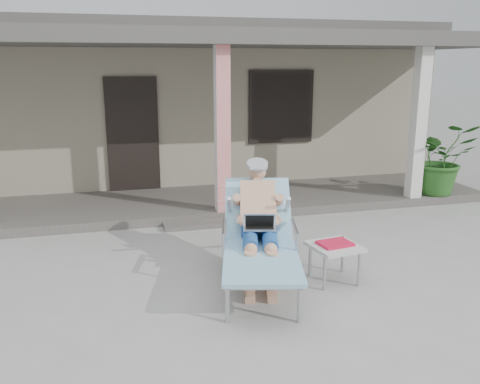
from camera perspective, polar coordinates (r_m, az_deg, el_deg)
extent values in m
plane|color=#9E9E99|center=(6.39, 2.40, -8.63)|extent=(60.00, 60.00, 0.00)
cube|color=gray|center=(12.29, -6.52, 9.57)|extent=(10.00, 5.00, 3.00)
cube|color=#474442|center=(12.27, -6.74, 17.27)|extent=(10.40, 5.40, 0.30)
cube|color=black|center=(9.69, -11.95, 6.33)|extent=(0.95, 0.06, 2.10)
cube|color=black|center=(10.20, 4.62, 9.51)|extent=(1.20, 0.06, 1.30)
cube|color=black|center=(10.19, 4.63, 9.51)|extent=(1.32, 0.05, 1.42)
cube|color=#605B56|center=(9.12, -3.10, -1.08)|extent=(10.00, 2.00, 0.15)
cube|color=red|center=(8.04, -2.00, 6.88)|extent=(0.22, 0.22, 2.61)
cube|color=silver|center=(9.43, 19.40, 7.19)|extent=(0.22, 0.22, 2.61)
cube|color=#474442|center=(8.81, -3.35, 16.80)|extent=(10.00, 2.30, 0.24)
cube|color=#605B56|center=(8.06, -1.44, -3.43)|extent=(2.00, 0.30, 0.07)
cylinder|color=#B7B7BC|center=(5.08, -1.41, -12.37)|extent=(0.05, 0.05, 0.42)
cylinder|color=#B7B7BC|center=(5.12, 6.71, -12.27)|extent=(0.05, 0.05, 0.42)
cylinder|color=#B7B7BC|center=(6.45, -1.17, -6.43)|extent=(0.05, 0.05, 0.42)
cylinder|color=#B7B7BC|center=(6.47, 5.13, -6.39)|extent=(0.05, 0.05, 0.42)
cube|color=#B7B7BC|center=(5.48, 2.41, -7.75)|extent=(1.02, 1.50, 0.03)
cube|color=#94C7E6|center=(5.47, 2.41, -7.48)|extent=(1.13, 1.57, 0.04)
cube|color=#B7B7BC|center=(6.34, 2.01, -2.15)|extent=(0.84, 0.80, 0.55)
cube|color=#94C7E6|center=(6.33, 2.02, -1.82)|extent=(0.97, 0.91, 0.63)
cylinder|color=#98989A|center=(6.52, 1.94, 3.15)|extent=(0.33, 0.33, 0.14)
cube|color=silver|center=(5.86, 2.21, -3.98)|extent=(0.43, 0.35, 0.26)
cube|color=beige|center=(6.01, 10.60, -6.04)|extent=(0.60, 0.60, 0.04)
cylinder|color=#B7B7BC|center=(5.83, 9.48, -9.01)|extent=(0.04, 0.04, 0.40)
cylinder|color=#B7B7BC|center=(6.01, 13.23, -8.48)|extent=(0.04, 0.04, 0.40)
cylinder|color=#B7B7BC|center=(6.19, 7.87, -7.53)|extent=(0.04, 0.04, 0.40)
cylinder|color=#B7B7BC|center=(6.36, 11.45, -7.09)|extent=(0.04, 0.04, 0.40)
cube|color=red|center=(6.00, 10.62, -5.70)|extent=(0.41, 0.33, 0.03)
cube|color=black|center=(6.12, 10.07, -5.33)|extent=(0.37, 0.08, 0.04)
imported|color=#26591E|center=(9.94, 21.60, 3.52)|extent=(1.34, 1.22, 1.31)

